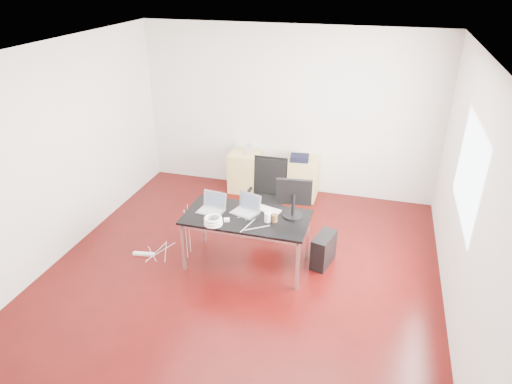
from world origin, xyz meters
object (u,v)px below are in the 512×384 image
(office_chair, at_px, (268,192))
(pc_tower, at_px, (323,250))
(desk, at_px, (246,220))
(filing_cabinet_left, at_px, (245,171))
(filing_cabinet_right, at_px, (302,178))

(office_chair, height_order, pc_tower, office_chair)
(desk, height_order, office_chair, office_chair)
(office_chair, bearing_deg, filing_cabinet_left, 120.77)
(office_chair, xyz_separation_m, filing_cabinet_right, (0.31, 1.18, -0.26))
(filing_cabinet_left, bearing_deg, desk, -72.34)
(desk, xyz_separation_m, pc_tower, (0.98, 0.27, -0.46))
(desk, xyz_separation_m, filing_cabinet_right, (0.34, 2.15, -0.33))
(pc_tower, bearing_deg, office_chair, 157.60)
(desk, height_order, filing_cabinet_right, desk)
(filing_cabinet_right, bearing_deg, filing_cabinet_left, 180.00)
(filing_cabinet_right, relative_size, pc_tower, 1.56)
(filing_cabinet_left, bearing_deg, office_chair, -58.79)
(pc_tower, bearing_deg, desk, -150.76)
(office_chair, bearing_deg, pc_tower, -36.60)
(desk, xyz_separation_m, office_chair, (0.03, 0.97, -0.07))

